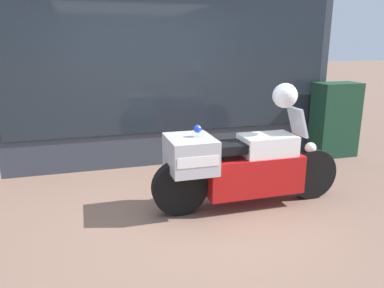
{
  "coord_description": "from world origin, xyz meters",
  "views": [
    {
      "loc": [
        -0.91,
        -3.85,
        1.92
      ],
      "look_at": [
        0.37,
        0.49,
        0.68
      ],
      "focal_mm": 35.0,
      "sensor_mm": 36.0,
      "label": 1
    }
  ],
  "objects": [
    {
      "name": "ground_plane",
      "position": [
        0.0,
        0.0,
        0.0
      ],
      "size": [
        60.0,
        60.0,
        0.0
      ],
      "primitive_type": "plane",
      "color": "#7A5B4C"
    },
    {
      "name": "paramedic_motorcycle",
      "position": [
        0.78,
        -0.01,
        0.52
      ],
      "size": [
        2.34,
        0.63,
        1.17
      ],
      "rotation": [
        0.0,
        0.0,
        -0.0
      ],
      "color": "black",
      "rests_on": "ground"
    },
    {
      "name": "window_display",
      "position": [
        0.46,
        2.03,
        0.48
      ],
      "size": [
        4.87,
        0.3,
        2.03
      ],
      "color": "slate",
      "rests_on": "ground"
    },
    {
      "name": "shop_building",
      "position": [
        -0.47,
        2.0,
        1.91
      ],
      "size": [
        6.38,
        0.55,
        3.8
      ],
      "color": "#333842",
      "rests_on": "ground"
    },
    {
      "name": "white_helmet",
      "position": [
        1.34,
        -0.02,
        1.32
      ],
      "size": [
        0.29,
        0.29,
        0.29
      ],
      "primitive_type": "sphere",
      "color": "white",
      "rests_on": "paramedic_motorcycle"
    },
    {
      "name": "utility_cabinet",
      "position": [
        3.22,
        1.49,
        0.63
      ],
      "size": [
        0.73,
        0.44,
        1.26
      ],
      "primitive_type": "cube",
      "color": "#193D28",
      "rests_on": "ground"
    }
  ]
}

